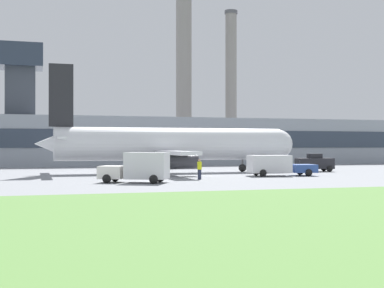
% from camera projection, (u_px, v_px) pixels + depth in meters
% --- Properties ---
extents(ground_plane, '(400.00, 400.00, 0.00)m').
position_uv_depth(ground_plane, '(199.00, 175.00, 51.90)').
color(ground_plane, gray).
extents(terminal_building, '(87.61, 10.94, 17.28)m').
position_uv_depth(terminal_building, '(134.00, 139.00, 80.86)').
color(terminal_building, '#8C939E').
rests_on(terminal_building, ground_plane).
extents(smokestack_left, '(3.70, 3.70, 39.57)m').
position_uv_depth(smokestack_left, '(184.00, 63.00, 110.07)').
color(smokestack_left, gray).
rests_on(smokestack_left, ground_plane).
extents(smokestack_right, '(2.67, 2.67, 31.01)m').
position_uv_depth(smokestack_right, '(231.00, 85.00, 110.81)').
color(smokestack_right, gray).
rests_on(smokestack_right, ground_plane).
extents(airplane, '(28.15, 22.73, 11.14)m').
position_uv_depth(airplane, '(169.00, 144.00, 56.83)').
color(airplane, silver).
rests_on(airplane, ground_plane).
extents(pushback_tug, '(4.26, 2.63, 2.01)m').
position_uv_depth(pushback_tug, '(315.00, 164.00, 59.68)').
color(pushback_tug, '#232328').
rests_on(pushback_tug, ground_plane).
extents(baggage_truck, '(6.63, 3.51, 1.98)m').
position_uv_depth(baggage_truck, '(277.00, 165.00, 51.12)').
color(baggage_truck, '#2D4C93').
rests_on(baggage_truck, ground_plane).
extents(fuel_truck, '(5.68, 4.26, 2.37)m').
position_uv_depth(fuel_truck, '(139.00, 168.00, 41.52)').
color(fuel_truck, white).
rests_on(fuel_truck, ground_plane).
extents(ground_crew_person, '(0.55, 0.55, 1.75)m').
position_uv_depth(ground_crew_person, '(200.00, 169.00, 45.77)').
color(ground_crew_person, '#23283D').
rests_on(ground_crew_person, ground_plane).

